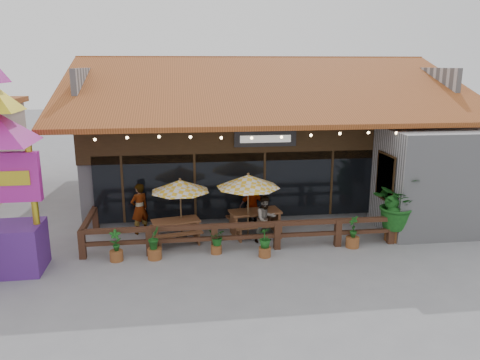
{
  "coord_description": "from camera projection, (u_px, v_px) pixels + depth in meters",
  "views": [
    {
      "loc": [
        -3.45,
        -14.22,
        5.74
      ],
      "look_at": [
        -1.43,
        1.5,
        1.81
      ],
      "focal_mm": 35.0,
      "sensor_mm": 36.0,
      "label": 1
    }
  ],
  "objects": [
    {
      "name": "ground",
      "position": [
        289.0,
        242.0,
        15.49
      ],
      "size": [
        100.0,
        100.0,
        0.0
      ],
      "primitive_type": "plane",
      "color": "gray",
      "rests_on": "ground"
    },
    {
      "name": "restaurant_building",
      "position": [
        262.0,
        144.0,
        21.36
      ],
      "size": [
        15.5,
        14.73,
        6.09
      ],
      "color": "#A6A6AB",
      "rests_on": "ground"
    },
    {
      "name": "patio_railing",
      "position": [
        222.0,
        231.0,
        14.81
      ],
      "size": [
        10.0,
        2.6,
        0.92
      ],
      "color": "#422617",
      "rests_on": "ground"
    },
    {
      "name": "umbrella_left",
      "position": [
        180.0,
        186.0,
        15.42
      ],
      "size": [
        2.55,
        2.55,
        2.11
      ],
      "color": "brown",
      "rests_on": "ground"
    },
    {
      "name": "umbrella_right",
      "position": [
        248.0,
        181.0,
        15.41
      ],
      "size": [
        2.67,
        2.67,
        2.28
      ],
      "color": "brown",
      "rests_on": "ground"
    },
    {
      "name": "picnic_table_left",
      "position": [
        176.0,
        227.0,
        15.48
      ],
      "size": [
        1.79,
        1.62,
        0.74
      ],
      "color": "brown",
      "rests_on": "ground"
    },
    {
      "name": "picnic_table_right",
      "position": [
        255.0,
        218.0,
        16.16
      ],
      "size": [
        1.93,
        1.72,
        0.84
      ],
      "color": "brown",
      "rests_on": "ground"
    },
    {
      "name": "tropical_plant",
      "position": [
        396.0,
        204.0,
        15.38
      ],
      "size": [
        2.1,
        2.08,
        2.2
      ],
      "color": "brown",
      "rests_on": "ground"
    },
    {
      "name": "diner_a",
      "position": [
        140.0,
        209.0,
        16.12
      ],
      "size": [
        0.78,
        0.73,
        1.79
      ],
      "primitive_type": "imported",
      "rotation": [
        0.0,
        0.0,
        3.75
      ],
      "color": "#332210",
      "rests_on": "ground"
    },
    {
      "name": "diner_b",
      "position": [
        265.0,
        219.0,
        15.4
      ],
      "size": [
        0.94,
        0.85,
        1.57
      ],
      "primitive_type": "imported",
      "rotation": [
        0.0,
        0.0,
        0.4
      ],
      "color": "#332210",
      "rests_on": "ground"
    },
    {
      "name": "diner_c",
      "position": [
        252.0,
        206.0,
        16.72
      ],
      "size": [
        0.98,
        0.48,
        1.61
      ],
      "primitive_type": "imported",
      "rotation": [
        0.0,
        0.0,
        3.24
      ],
      "color": "#332210",
      "rests_on": "ground"
    },
    {
      "name": "planter_a",
      "position": [
        116.0,
        248.0,
        13.95
      ],
      "size": [
        0.4,
        0.4,
        0.97
      ],
      "color": "brown",
      "rests_on": "ground"
    },
    {
      "name": "planter_b",
      "position": [
        154.0,
        244.0,
        14.06
      ],
      "size": [
        0.46,
        0.49,
        1.03
      ],
      "color": "brown",
      "rests_on": "ground"
    },
    {
      "name": "planter_c",
      "position": [
        216.0,
        239.0,
        14.47
      ],
      "size": [
        0.61,
        0.57,
        0.83
      ],
      "color": "brown",
      "rests_on": "ground"
    },
    {
      "name": "planter_d",
      "position": [
        265.0,
        243.0,
        14.24
      ],
      "size": [
        0.45,
        0.45,
        0.92
      ],
      "color": "brown",
      "rests_on": "ground"
    },
    {
      "name": "planter_e",
      "position": [
        353.0,
        234.0,
        14.99
      ],
      "size": [
        0.43,
        0.43,
        1.05
      ],
      "color": "brown",
      "rests_on": "ground"
    }
  ]
}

